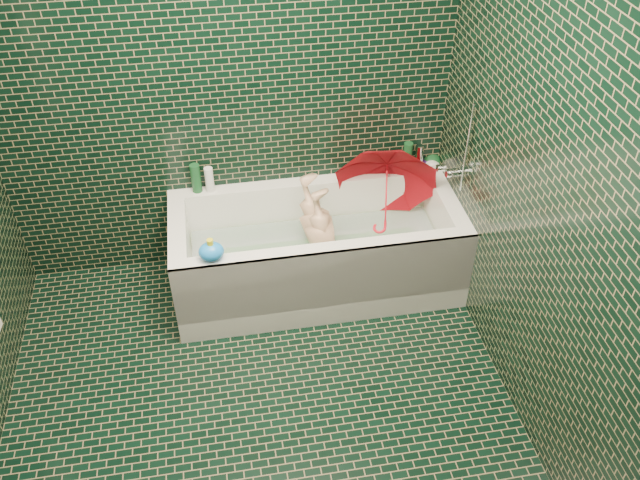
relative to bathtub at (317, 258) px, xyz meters
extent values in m
plane|color=black|center=(-0.45, -1.01, -0.21)|extent=(2.80, 2.80, 0.00)
plane|color=black|center=(-0.45, 0.39, 1.04)|extent=(2.80, 0.00, 2.80)
plane|color=black|center=(0.85, -1.01, 1.04)|extent=(0.00, 2.80, 2.80)
cube|color=white|center=(0.00, 0.02, -0.14)|extent=(1.70, 0.75, 0.15)
cube|color=white|center=(0.00, 0.34, 0.14)|extent=(1.70, 0.10, 0.40)
cube|color=white|center=(0.00, -0.31, 0.14)|extent=(1.70, 0.10, 0.40)
cube|color=white|center=(0.80, 0.02, 0.14)|extent=(0.10, 0.55, 0.40)
cube|color=white|center=(-0.80, 0.02, 0.14)|extent=(0.10, 0.55, 0.40)
cube|color=white|center=(0.00, -0.35, 0.06)|extent=(1.70, 0.02, 0.55)
cube|color=green|center=(0.00, 0.02, -0.06)|extent=(1.35, 0.47, 0.01)
cube|color=silver|center=(0.00, 0.02, 0.09)|extent=(1.48, 0.53, 0.00)
cylinder|color=silver|center=(0.83, 0.02, 0.52)|extent=(0.14, 0.05, 0.05)
cylinder|color=silver|center=(0.75, 0.08, 0.52)|extent=(0.05, 0.04, 0.04)
cylinder|color=silver|center=(0.82, -0.08, 0.74)|extent=(0.01, 0.01, 0.55)
imported|color=tan|center=(0.05, 0.00, 0.10)|extent=(0.98, 0.47, 0.37)
imported|color=red|center=(0.44, 0.10, 0.34)|extent=(0.83, 0.88, 0.77)
imported|color=white|center=(0.80, 0.31, 0.34)|extent=(0.12, 0.12, 0.28)
imported|color=#451D6F|center=(0.77, 0.36, 0.34)|extent=(0.11, 0.11, 0.19)
imported|color=#144621|center=(0.80, 0.34, 0.34)|extent=(0.17, 0.17, 0.18)
cylinder|color=#144621|center=(0.62, 0.33, 0.44)|extent=(0.06, 0.06, 0.21)
cylinder|color=silver|center=(0.70, 0.33, 0.43)|extent=(0.05, 0.05, 0.18)
cylinder|color=#144621|center=(-0.67, 0.35, 0.43)|extent=(0.07, 0.07, 0.18)
cylinder|color=white|center=(-0.59, 0.34, 0.42)|extent=(0.06, 0.06, 0.16)
ellipsoid|color=yellow|center=(0.63, 0.34, 0.37)|extent=(0.09, 0.07, 0.06)
sphere|color=yellow|center=(0.66, 0.34, 0.41)|extent=(0.04, 0.04, 0.04)
cone|color=orange|center=(0.69, 0.35, 0.40)|extent=(0.02, 0.02, 0.02)
ellipsoid|color=#1B83F5|center=(-0.62, -0.30, 0.40)|extent=(0.17, 0.16, 0.10)
cylinder|color=yellow|center=(-0.62, -0.30, 0.46)|extent=(0.03, 0.03, 0.04)
camera|label=1|loc=(-0.53, -3.06, 2.70)|focal=38.00mm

